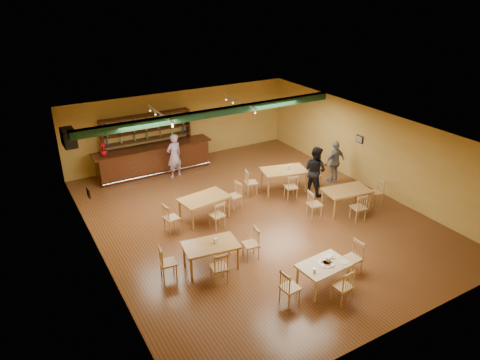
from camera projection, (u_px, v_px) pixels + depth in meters
floor at (254, 216)px, 14.70m from camera, size 12.00×12.00×0.00m
ceiling_beam at (214, 113)px, 15.69m from camera, size 10.00×0.30×0.25m
track_rail_left at (160, 114)px, 15.32m from camera, size 0.05×2.50×0.05m
track_rail_right at (240, 102)px, 16.77m from camera, size 0.05×2.50×0.05m
ac_unit at (69, 138)px, 14.83m from camera, size 0.34×0.70×0.48m
picture_left at (88, 192)px, 12.51m from camera, size 0.04×0.34×0.28m
picture_right at (360, 139)px, 16.62m from camera, size 0.04×0.34×0.28m
bar_counter at (154, 159)px, 17.78m from camera, size 4.80×0.85×1.13m
back_bar_hutch at (148, 141)px, 18.03m from camera, size 3.71×0.40×2.28m
poinsettia at (103, 149)px, 16.55m from camera, size 0.37×0.37×0.51m
dining_table_a at (204, 208)px, 14.40m from camera, size 1.68×1.15×0.78m
dining_table_b at (284, 180)px, 16.38m from camera, size 1.82×1.34×0.81m
dining_table_c at (211, 256)px, 11.99m from camera, size 1.58×1.08×0.74m
dining_table_d at (346, 200)px, 14.95m from camera, size 1.66×1.14×0.77m
near_table at (323, 275)px, 11.23m from camera, size 1.34×0.92×0.69m
pizza_tray at (327, 263)px, 11.12m from camera, size 0.42×0.42×0.01m
parmesan_shaker at (315, 270)px, 10.77m from camera, size 0.08×0.08×0.11m
napkin_stack at (329, 257)px, 11.37m from camera, size 0.25×0.23×0.03m
pizza_server at (330, 260)px, 11.22m from camera, size 0.32×0.09×0.00m
side_plate at (344, 262)px, 11.17m from camera, size 0.23×0.23×0.01m
patron_bar at (174, 156)px, 17.24m from camera, size 0.73×0.57×1.79m
patron_right_a at (315, 170)px, 15.90m from camera, size 0.89×1.03×1.83m
patron_right_b at (335, 162)px, 16.88m from camera, size 1.01×0.50×1.66m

